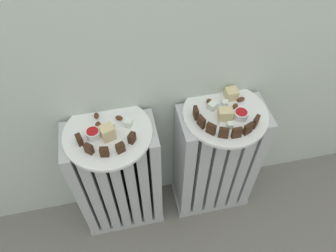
# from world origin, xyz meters

# --- Properties ---
(radiator_left) EXTENTS (0.32, 0.17, 0.57)m
(radiator_left) POSITION_xyz_m (-0.20, 0.28, 0.28)
(radiator_left) COLOR #B2B2B7
(radiator_left) RESTS_ON ground_plane
(radiator_right) EXTENTS (0.32, 0.17, 0.57)m
(radiator_right) POSITION_xyz_m (0.20, 0.28, 0.28)
(radiator_right) COLOR #B2B2B7
(radiator_right) RESTS_ON ground_plane
(plate_left) EXTENTS (0.29, 0.29, 0.01)m
(plate_left) POSITION_xyz_m (-0.20, 0.28, 0.58)
(plate_left) COLOR white
(plate_left) RESTS_ON radiator_left
(plate_right) EXTENTS (0.29, 0.29, 0.01)m
(plate_right) POSITION_xyz_m (0.20, 0.28, 0.58)
(plate_right) COLOR white
(plate_right) RESTS_ON radiator_right
(dark_cake_slice_left_0) EXTENTS (0.02, 0.03, 0.04)m
(dark_cake_slice_left_0) POSITION_xyz_m (-0.28, 0.25, 0.60)
(dark_cake_slice_left_0) COLOR #382114
(dark_cake_slice_left_0) RESTS_ON plate_left
(dark_cake_slice_left_1) EXTENTS (0.03, 0.03, 0.04)m
(dark_cake_slice_left_1) POSITION_xyz_m (-0.26, 0.21, 0.60)
(dark_cake_slice_left_1) COLOR #382114
(dark_cake_slice_left_1) RESTS_ON plate_left
(dark_cake_slice_left_2) EXTENTS (0.03, 0.02, 0.04)m
(dark_cake_slice_left_2) POSITION_xyz_m (-0.21, 0.19, 0.60)
(dark_cake_slice_left_2) COLOR #382114
(dark_cake_slice_left_2) RESTS_ON plate_left
(dark_cake_slice_left_3) EXTENTS (0.03, 0.02, 0.04)m
(dark_cake_slice_left_3) POSITION_xyz_m (-0.16, 0.20, 0.60)
(dark_cake_slice_left_3) COLOR #382114
(dark_cake_slice_left_3) RESTS_ON plate_left
(dark_cake_slice_left_4) EXTENTS (0.03, 0.03, 0.04)m
(dark_cake_slice_left_4) POSITION_xyz_m (-0.12, 0.23, 0.60)
(dark_cake_slice_left_4) COLOR #382114
(dark_cake_slice_left_4) RESTS_ON plate_left
(marble_cake_slice_left_0) EXTENTS (0.05, 0.05, 0.05)m
(marble_cake_slice_left_0) POSITION_xyz_m (-0.19, 0.26, 0.61)
(marble_cake_slice_left_0) COLOR beige
(marble_cake_slice_left_0) RESTS_ON plate_left
(turkish_delight_left_0) EXTENTS (0.03, 0.03, 0.02)m
(turkish_delight_left_0) POSITION_xyz_m (-0.13, 0.29, 0.60)
(turkish_delight_left_0) COLOR white
(turkish_delight_left_0) RESTS_ON plate_left
(turkish_delight_left_1) EXTENTS (0.03, 0.03, 0.02)m
(turkish_delight_left_1) POSITION_xyz_m (-0.19, 0.29, 0.60)
(turkish_delight_left_1) COLOR white
(turkish_delight_left_1) RESTS_ON plate_left
(medjool_date_left_0) EXTENTS (0.02, 0.03, 0.02)m
(medjool_date_left_0) POSITION_xyz_m (-0.23, 0.35, 0.60)
(medjool_date_left_0) COLOR #4C2814
(medjool_date_left_0) RESTS_ON plate_left
(medjool_date_left_1) EXTENTS (0.03, 0.02, 0.02)m
(medjool_date_left_1) POSITION_xyz_m (-0.15, 0.32, 0.60)
(medjool_date_left_1) COLOR #4C2814
(medjool_date_left_1) RESTS_ON plate_left
(medjool_date_left_2) EXTENTS (0.02, 0.03, 0.02)m
(medjool_date_left_2) POSITION_xyz_m (-0.22, 0.31, 0.60)
(medjool_date_left_2) COLOR #4C2814
(medjool_date_left_2) RESTS_ON plate_left
(jam_bowl_left) EXTENTS (0.05, 0.05, 0.03)m
(jam_bowl_left) POSITION_xyz_m (-0.24, 0.27, 0.60)
(jam_bowl_left) COLOR white
(jam_bowl_left) RESTS_ON plate_left
(dark_cake_slice_right_0) EXTENTS (0.01, 0.03, 0.04)m
(dark_cake_slice_right_0) POSITION_xyz_m (0.09, 0.28, 0.61)
(dark_cake_slice_right_0) COLOR #382114
(dark_cake_slice_right_0) RESTS_ON plate_right
(dark_cake_slice_right_1) EXTENTS (0.02, 0.03, 0.04)m
(dark_cake_slice_right_1) POSITION_xyz_m (0.10, 0.24, 0.61)
(dark_cake_slice_right_1) COLOR #382114
(dark_cake_slice_right_1) RESTS_ON plate_right
(dark_cake_slice_right_2) EXTENTS (0.03, 0.03, 0.04)m
(dark_cake_slice_right_2) POSITION_xyz_m (0.12, 0.21, 0.61)
(dark_cake_slice_right_2) COLOR #382114
(dark_cake_slice_right_2) RESTS_ON plate_right
(dark_cake_slice_right_3) EXTENTS (0.03, 0.02, 0.04)m
(dark_cake_slice_right_3) POSITION_xyz_m (0.16, 0.19, 0.61)
(dark_cake_slice_right_3) COLOR #382114
(dark_cake_slice_right_3) RESTS_ON plate_right
(dark_cake_slice_right_4) EXTENTS (0.03, 0.01, 0.04)m
(dark_cake_slice_right_4) POSITION_xyz_m (0.20, 0.18, 0.61)
(dark_cake_slice_right_4) COLOR #382114
(dark_cake_slice_right_4) RESTS_ON plate_right
(dark_cake_slice_right_5) EXTENTS (0.03, 0.02, 0.04)m
(dark_cake_slice_right_5) POSITION_xyz_m (0.24, 0.18, 0.61)
(dark_cake_slice_right_5) COLOR #382114
(dark_cake_slice_right_5) RESTS_ON plate_right
(dark_cake_slice_right_6) EXTENTS (0.03, 0.03, 0.04)m
(dark_cake_slice_right_6) POSITION_xyz_m (0.27, 0.21, 0.61)
(dark_cake_slice_right_6) COLOR #382114
(dark_cake_slice_right_6) RESTS_ON plate_right
(marble_cake_slice_right_0) EXTENTS (0.05, 0.04, 0.04)m
(marble_cake_slice_right_0) POSITION_xyz_m (0.19, 0.26, 0.61)
(marble_cake_slice_right_0) COLOR beige
(marble_cake_slice_right_0) RESTS_ON plate_right
(marble_cake_slice_right_1) EXTENTS (0.04, 0.04, 0.04)m
(marble_cake_slice_right_1) POSITION_xyz_m (0.24, 0.34, 0.61)
(marble_cake_slice_right_1) COLOR beige
(marble_cake_slice_right_1) RESTS_ON plate_right
(turkish_delight_right_0) EXTENTS (0.03, 0.03, 0.02)m
(turkish_delight_right_0) POSITION_xyz_m (0.16, 0.31, 0.60)
(turkish_delight_right_0) COLOR white
(turkish_delight_right_0) RESTS_ON plate_right
(turkish_delight_right_1) EXTENTS (0.02, 0.02, 0.02)m
(turkish_delight_right_1) POSITION_xyz_m (0.19, 0.22, 0.60)
(turkish_delight_right_1) COLOR white
(turkish_delight_right_1) RESTS_ON plate_right
(turkish_delight_right_2) EXTENTS (0.02, 0.02, 0.02)m
(turkish_delight_right_2) POSITION_xyz_m (0.20, 0.31, 0.60)
(turkish_delight_right_2) COLOR white
(turkish_delight_right_2) RESTS_ON plate_right
(medjool_date_right_0) EXTENTS (0.02, 0.03, 0.02)m
(medjool_date_right_0) POSITION_xyz_m (0.16, 0.33, 0.59)
(medjool_date_right_0) COLOR #4C2814
(medjool_date_right_0) RESTS_ON plate_right
(medjool_date_right_1) EXTENTS (0.03, 0.02, 0.01)m
(medjool_date_right_1) POSITION_xyz_m (0.26, 0.32, 0.59)
(medjool_date_right_1) COLOR #4C2814
(medjool_date_right_1) RESTS_ON plate_right
(medjool_date_right_2) EXTENTS (0.03, 0.03, 0.02)m
(medjool_date_right_2) POSITION_xyz_m (0.23, 0.30, 0.59)
(medjool_date_right_2) COLOR #4C2814
(medjool_date_right_2) RESTS_ON plate_right
(jam_bowl_right) EXTENTS (0.05, 0.05, 0.03)m
(jam_bowl_right) POSITION_xyz_m (0.24, 0.25, 0.60)
(jam_bowl_right) COLOR white
(jam_bowl_right) RESTS_ON plate_right
(fork) EXTENTS (0.04, 0.09, 0.00)m
(fork) POSITION_xyz_m (0.18, 0.28, 0.59)
(fork) COLOR silver
(fork) RESTS_ON plate_right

